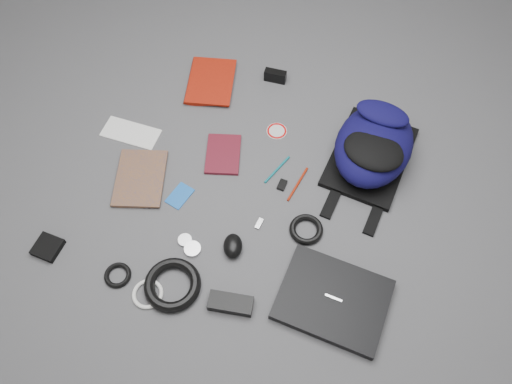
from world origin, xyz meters
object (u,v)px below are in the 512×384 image
(backpack, at_px, (374,145))
(laptop, at_px, (333,300))
(dvd_case, at_px, (223,154))
(power_brick, at_px, (231,303))
(pouch, at_px, (48,247))
(mouse, at_px, (233,246))
(comic_book, at_px, (116,178))
(compact_camera, at_px, (275,76))
(textbook_red, at_px, (188,80))

(backpack, height_order, laptop, backpack)
(dvd_case, height_order, power_brick, power_brick)
(dvd_case, distance_m, pouch, 0.68)
(dvd_case, relative_size, mouse, 1.97)
(comic_book, bearing_deg, compact_camera, 41.23)
(backpack, height_order, dvd_case, backpack)
(laptop, xyz_separation_m, textbook_red, (-0.81, 0.67, -0.00))
(textbook_red, bearing_deg, dvd_case, -61.34)
(dvd_case, height_order, pouch, pouch)
(comic_book, bearing_deg, mouse, -30.66)
(mouse, bearing_deg, power_brick, -90.68)
(mouse, bearing_deg, backpack, 36.34)
(comic_book, relative_size, pouch, 2.81)
(laptop, bearing_deg, power_brick, -155.22)
(power_brick, bearing_deg, laptop, 12.04)
(laptop, bearing_deg, mouse, 173.03)
(laptop, relative_size, compact_camera, 3.77)
(laptop, bearing_deg, pouch, -168.39)
(mouse, bearing_deg, compact_camera, 78.43)
(textbook_red, distance_m, mouse, 0.76)
(dvd_case, bearing_deg, power_brick, -82.93)
(backpack, bearing_deg, comic_book, -149.56)
(backpack, bearing_deg, dvd_case, -156.60)
(dvd_case, distance_m, compact_camera, 0.42)
(compact_camera, distance_m, power_brick, 0.95)
(dvd_case, bearing_deg, textbook_red, 115.83)
(mouse, bearing_deg, pouch, -179.97)
(textbook_red, distance_m, comic_book, 0.52)
(textbook_red, distance_m, power_brick, 0.95)
(backpack, distance_m, compact_camera, 0.52)
(textbook_red, distance_m, pouch, 0.85)
(laptop, relative_size, textbook_red, 1.35)
(compact_camera, bearing_deg, backpack, -32.99)
(backpack, xyz_separation_m, pouch, (-0.91, -0.74, -0.08))
(textbook_red, height_order, dvd_case, textbook_red)
(laptop, xyz_separation_m, compact_camera, (-0.48, 0.81, 0.01))
(pouch, bearing_deg, textbook_red, 81.35)
(compact_camera, bearing_deg, pouch, -120.51)
(comic_book, bearing_deg, laptop, -29.36)
(backpack, distance_m, laptop, 0.58)
(backpack, height_order, mouse, backpack)
(laptop, bearing_deg, compact_camera, 122.51)
(textbook_red, height_order, comic_book, textbook_red)
(textbook_red, bearing_deg, laptop, -55.02)
(dvd_case, bearing_deg, comic_book, -161.96)
(power_brick, bearing_deg, dvd_case, 104.11)
(compact_camera, bearing_deg, power_brick, -84.11)
(pouch, bearing_deg, compact_camera, 65.11)
(compact_camera, distance_m, mouse, 0.76)
(comic_book, relative_size, dvd_case, 1.36)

